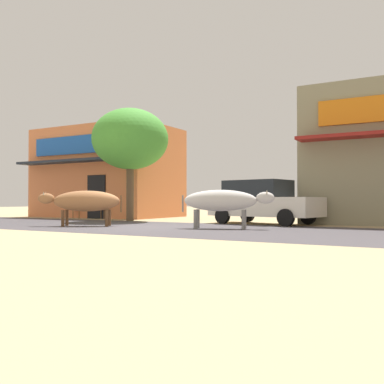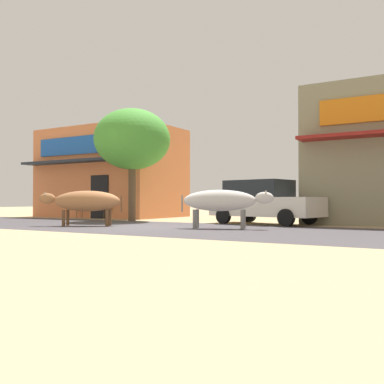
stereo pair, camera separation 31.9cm
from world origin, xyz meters
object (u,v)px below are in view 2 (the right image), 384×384
parked_hatchback_car (264,201)px  cow_far_dark (222,201)px  cow_near_brown (85,201)px  cafe_chair_by_doorway (80,208)px  pedestrian_by_shop (383,199)px  roadside_tree (132,140)px  cafe_chair_near_tree (107,208)px

parked_hatchback_car → cow_far_dark: bearing=-92.6°
cow_near_brown → cow_far_dark: bearing=13.7°
cow_far_dark → cafe_chair_by_doorway: 10.42m
cow_near_brown → pedestrian_by_shop: bearing=30.8°
roadside_tree → cafe_chair_by_doorway: bearing=165.0°
cafe_chair_near_tree → cafe_chair_by_doorway: same height
roadside_tree → parked_hatchback_car: roadside_tree is taller
parked_hatchback_car → roadside_tree: bearing=-173.9°
cafe_chair_by_doorway → pedestrian_by_shop: bearing=1.8°
cow_near_brown → pedestrian_by_shop: (8.82, 5.27, 0.08)m
parked_hatchback_car → cafe_chair_by_doorway: parked_hatchback_car is taller
roadside_tree → cow_near_brown: size_ratio=1.79×
parked_hatchback_car → cow_far_dark: parked_hatchback_car is taller
cow_near_brown → pedestrian_by_shop: size_ratio=1.69×
cafe_chair_by_doorway → roadside_tree: bearing=-15.0°
cafe_chair_near_tree → cow_far_dark: bearing=-24.7°
parked_hatchback_car → cafe_chair_by_doorway: (-9.89, 0.50, -0.33)m
pedestrian_by_shop → cafe_chair_near_tree: 12.11m
roadside_tree → cafe_chair_near_tree: (-2.36, 1.09, -2.98)m
cow_near_brown → cafe_chair_by_doorway: cow_near_brown is taller
cafe_chair_near_tree → pedestrian_by_shop: bearing=2.2°
cafe_chair_near_tree → cafe_chair_by_doorway: 1.79m
parked_hatchback_car → pedestrian_by_shop: 4.10m
pedestrian_by_shop → cafe_chair_by_doorway: 13.90m
roadside_tree → cow_near_brown: 4.65m
cow_far_dark → pedestrian_by_shop: size_ratio=1.78×
cow_far_dark → cafe_chair_near_tree: bearing=155.3°
parked_hatchback_car → pedestrian_by_shop: parked_hatchback_car is taller
roadside_tree → cafe_chair_by_doorway: roadside_tree is taller
parked_hatchback_car → cafe_chair_near_tree: parked_hatchback_car is taller
cow_near_brown → roadside_tree: bearing=103.8°
pedestrian_by_shop → cafe_chair_by_doorway: (-13.88, -0.44, -0.42)m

